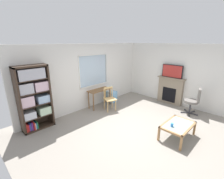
# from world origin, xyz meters

# --- Properties ---
(ground) EXTENTS (6.54, 5.88, 0.02)m
(ground) POSITION_xyz_m (0.00, 0.00, -0.01)
(ground) COLOR gray
(wall_back_with_window) EXTENTS (5.54, 0.15, 2.51)m
(wall_back_with_window) POSITION_xyz_m (-0.03, 2.44, 1.23)
(wall_back_with_window) COLOR silver
(wall_back_with_window) RESTS_ON ground
(wall_right) EXTENTS (0.12, 5.08, 2.51)m
(wall_right) POSITION_xyz_m (2.83, 0.00, 1.25)
(wall_right) COLOR silver
(wall_right) RESTS_ON ground
(bookshelf) EXTENTS (0.90, 0.38, 1.96)m
(bookshelf) POSITION_xyz_m (-2.14, 2.20, 1.07)
(bookshelf) COLOR #38281E
(bookshelf) RESTS_ON ground
(desk_under_window) EXTENTS (0.98, 0.40, 0.73)m
(desk_under_window) POSITION_xyz_m (0.30, 2.09, 0.60)
(desk_under_window) COLOR brown
(desk_under_window) RESTS_ON ground
(wooden_chair) EXTENTS (0.53, 0.52, 0.90)m
(wooden_chair) POSITION_xyz_m (0.36, 1.57, 0.46)
(wooden_chair) COLOR tan
(wooden_chair) RESTS_ON ground
(plastic_drawer_unit) EXTENTS (0.35, 0.40, 0.48)m
(plastic_drawer_unit) POSITION_xyz_m (1.02, 2.14, 0.24)
(plastic_drawer_unit) COLOR #72ADDB
(plastic_drawer_unit) RESTS_ON ground
(fireplace) EXTENTS (0.26, 1.13, 1.14)m
(fireplace) POSITION_xyz_m (2.67, 0.23, 0.57)
(fireplace) COLOR gray
(fireplace) RESTS_ON ground
(tv) EXTENTS (0.06, 0.85, 0.53)m
(tv) POSITION_xyz_m (2.66, 0.23, 1.41)
(tv) COLOR black
(tv) RESTS_ON fireplace
(office_chair) EXTENTS (0.58, 0.56, 1.00)m
(office_chair) POSITION_xyz_m (2.24, -0.87, 0.55)
(office_chair) COLOR slate
(office_chair) RESTS_ON ground
(coffee_table) EXTENTS (1.01, 0.64, 0.41)m
(coffee_table) POSITION_xyz_m (0.38, -1.09, 0.36)
(coffee_table) COLOR #8C9E99
(coffee_table) RESTS_ON ground
(sippy_cup) EXTENTS (0.07, 0.07, 0.09)m
(sippy_cup) POSITION_xyz_m (0.15, -1.02, 0.46)
(sippy_cup) COLOR #337FD6
(sippy_cup) RESTS_ON coffee_table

